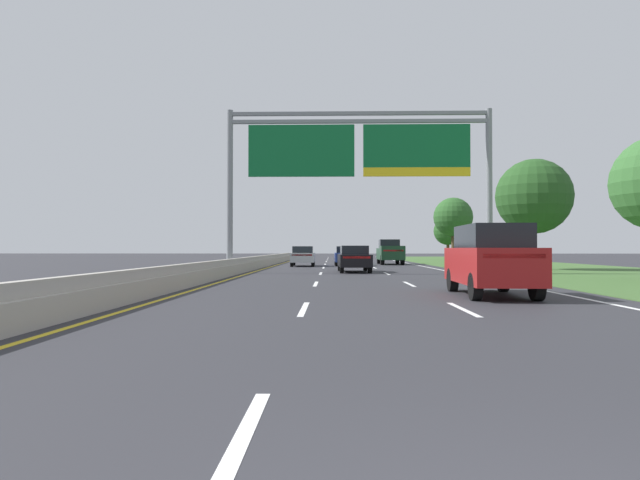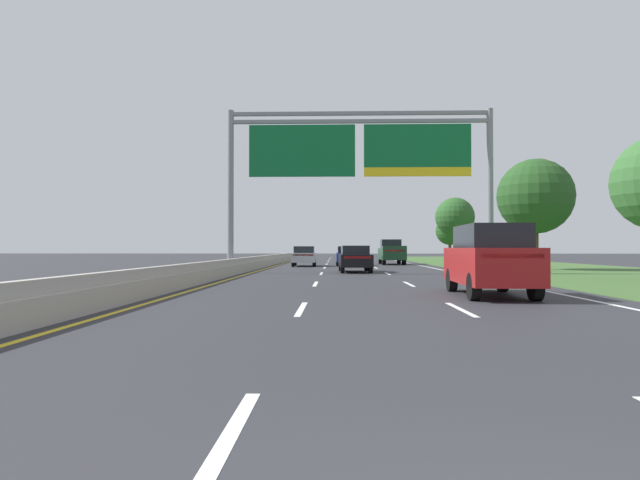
{
  "view_description": "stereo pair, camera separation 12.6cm",
  "coord_description": "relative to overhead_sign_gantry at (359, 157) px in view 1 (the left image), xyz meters",
  "views": [
    {
      "loc": [
        -1.17,
        -2.35,
        1.42
      ],
      "look_at": [
        -1.73,
        21.51,
        1.78
      ],
      "focal_mm": 30.9,
      "sensor_mm": 36.0,
      "label": 1
    },
    {
      "loc": [
        -1.05,
        -2.35,
        1.42
      ],
      "look_at": [
        -1.73,
        21.51,
        1.78
      ],
      "focal_mm": 30.9,
      "sensor_mm": 36.0,
      "label": 2
    }
  ],
  "objects": [
    {
      "name": "ground_plane",
      "position": [
        -0.3,
        6.28,
        -6.59
      ],
      "size": [
        220.0,
        220.0,
        0.0
      ],
      "primitive_type": "plane",
      "color": "#2B2B30"
    },
    {
      "name": "lane_striping",
      "position": [
        -0.3,
        5.82,
        -6.58
      ],
      "size": [
        11.96,
        106.0,
        0.01
      ],
      "color": "white",
      "rests_on": "ground"
    },
    {
      "name": "grass_verge_right",
      "position": [
        13.65,
        6.28,
        -6.58
      ],
      "size": [
        14.0,
        110.0,
        0.02
      ],
      "primitive_type": "cube",
      "color": "#3D602D",
      "rests_on": "ground"
    },
    {
      "name": "median_barrier_concrete",
      "position": [
        -6.9,
        6.28,
        -6.23
      ],
      "size": [
        0.6,
        110.0,
        0.85
      ],
      "color": "#A8A399",
      "rests_on": "ground"
    },
    {
      "name": "overhead_sign_gantry",
      "position": [
        0.0,
        0.0,
        0.0
      ],
      "size": [
        15.06,
        0.42,
        9.31
      ],
      "color": "gray",
      "rests_on": "ground"
    },
    {
      "name": "pickup_truck_darkgreen",
      "position": [
        3.59,
        17.63,
        -5.51
      ],
      "size": [
        2.01,
        5.4,
        2.2
      ],
      "rotation": [
        0.0,
        0.0,
        1.57
      ],
      "color": "#193D23",
      "rests_on": "ground"
    },
    {
      "name": "car_red_right_lane_suv",
      "position": [
        3.25,
        -14.53,
        -5.49
      ],
      "size": [
        2.02,
        4.75,
        2.11
      ],
      "rotation": [
        0.0,
        0.0,
        1.55
      ],
      "color": "maroon",
      "rests_on": "ground"
    },
    {
      "name": "car_blue_centre_lane_sedan",
      "position": [
        -0.4,
        13.49,
        -5.77
      ],
      "size": [
        1.88,
        4.42,
        1.57
      ],
      "rotation": [
        0.0,
        0.0,
        1.58
      ],
      "color": "navy",
      "rests_on": "ground"
    },
    {
      "name": "car_silver_left_lane_sedan",
      "position": [
        -3.83,
        12.42,
        -5.77
      ],
      "size": [
        1.9,
        4.43,
        1.57
      ],
      "rotation": [
        0.0,
        0.0,
        1.59
      ],
      "color": "#B2B5BA",
      "rests_on": "ground"
    },
    {
      "name": "car_black_centre_lane_sedan",
      "position": [
        -0.2,
        1.82,
        -5.77
      ],
      "size": [
        1.95,
        4.45,
        1.57
      ],
      "rotation": [
        0.0,
        0.0,
        1.6
      ],
      "color": "black",
      "rests_on": "ground"
    },
    {
      "name": "roadside_tree_mid",
      "position": [
        11.87,
        5.65,
        -1.74
      ],
      "size": [
        4.96,
        4.96,
        7.34
      ],
      "color": "#4C3823",
      "rests_on": "ground"
    },
    {
      "name": "roadside_tree_far",
      "position": [
        10.08,
        21.96,
        -2.19
      ],
      "size": [
        3.74,
        3.74,
        6.29
      ],
      "color": "#4C3823",
      "rests_on": "ground"
    },
    {
      "name": "roadside_tree_distant",
      "position": [
        12.48,
        35.85,
        -3.08
      ],
      "size": [
        3.42,
        3.42,
        5.23
      ],
      "color": "#4C3823",
      "rests_on": "ground"
    }
  ]
}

